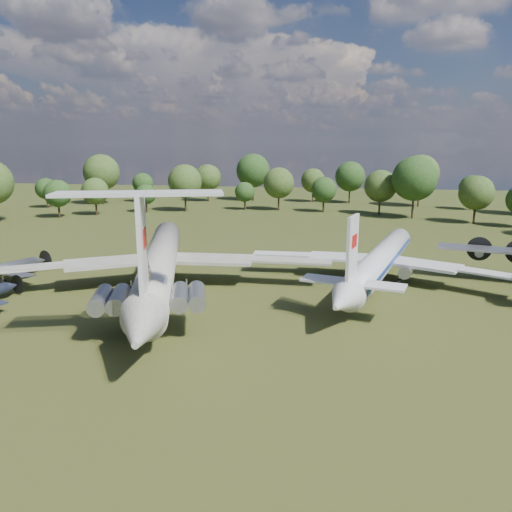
# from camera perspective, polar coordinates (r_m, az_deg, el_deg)

# --- Properties ---
(ground) EXTENTS (300.00, 300.00, 0.00)m
(ground) POSITION_cam_1_polar(r_m,az_deg,el_deg) (62.12, -6.29, -3.99)
(ground) COLOR #213913
(ground) RESTS_ON ground
(il62_airliner) EXTENTS (57.71, 66.22, 5.49)m
(il62_airliner) POSITION_cam_1_polar(r_m,az_deg,el_deg) (62.30, -10.94, -1.48)
(il62_airliner) COLOR #B6B6B1
(il62_airliner) RESTS_ON ground
(tu104_jet) EXTENTS (44.90, 53.36, 4.63)m
(tu104_jet) POSITION_cam_1_polar(r_m,az_deg,el_deg) (66.65, 13.93, -1.08)
(tu104_jet) COLOR silver
(tu104_jet) RESTS_ON ground
(person_on_il62) EXTENTS (0.80, 0.66, 1.89)m
(person_on_il62) POSITION_cam_1_polar(r_m,az_deg,el_deg) (46.55, -12.30, -1.70)
(person_on_il62) COLOR #9B824F
(person_on_il62) RESTS_ON il62_airliner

